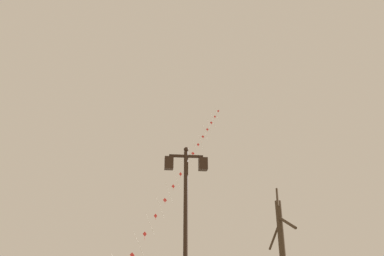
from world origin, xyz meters
name	(u,v)px	position (x,y,z in m)	size (l,w,h in m)	color
twin_lantern_lamp_post	(186,198)	(2.28, 8.31, 3.65)	(1.38, 0.28, 5.30)	black
kite_train	(186,165)	(4.33, 30.38, 11.00)	(10.78, 20.10, 21.57)	brown
bare_tree	(282,251)	(6.23, 11.08, 2.23)	(0.52, 2.23, 4.64)	#423323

